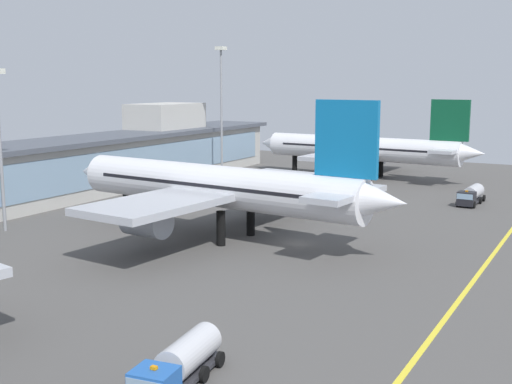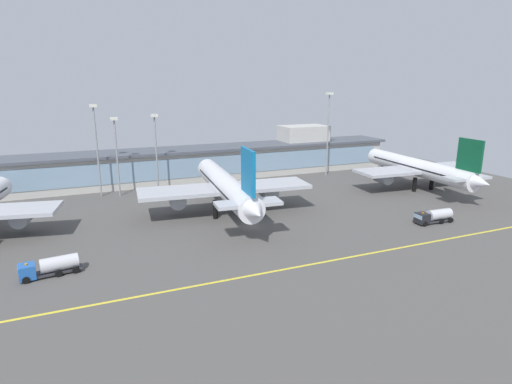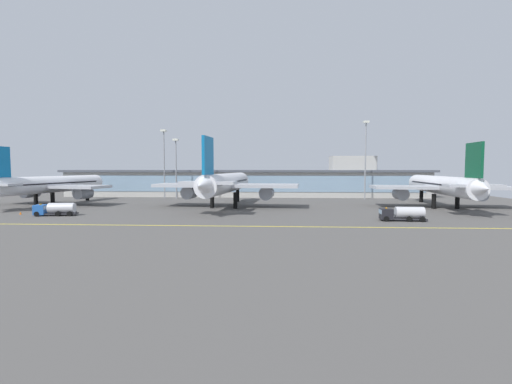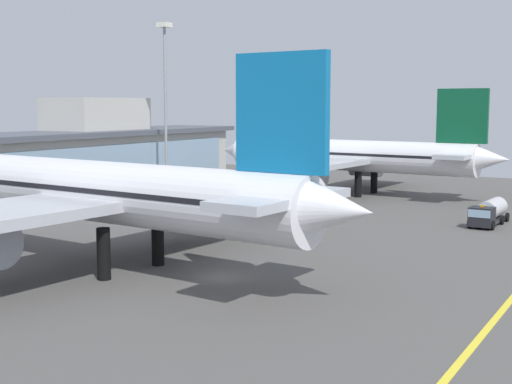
{
  "view_description": "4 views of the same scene",
  "coord_description": "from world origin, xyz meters",
  "px_view_note": "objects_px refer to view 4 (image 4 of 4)",
  "views": [
    {
      "loc": [
        -70.16,
        -33.41,
        19.71
      ],
      "look_at": [
        -3.8,
        3.69,
        6.74
      ],
      "focal_mm": 45.43,
      "sensor_mm": 36.0,
      "label": 1
    },
    {
      "loc": [
        -31.4,
        -77.95,
        29.32
      ],
      "look_at": [
        2.02,
        1.62,
        6.9
      ],
      "focal_mm": 29.3,
      "sensor_mm": 36.0,
      "label": 2
    },
    {
      "loc": [
        11.98,
        -88.1,
        10.77
      ],
      "look_at": [
        6.42,
        10.22,
        4.21
      ],
      "focal_mm": 25.39,
      "sensor_mm": 36.0,
      "label": 3
    },
    {
      "loc": [
        -47.92,
        -31.24,
        14.13
      ],
      "look_at": [
        9.61,
        2.14,
        5.93
      ],
      "focal_mm": 49.98,
      "sensor_mm": 36.0,
      "label": 4
    }
  ],
  "objects_px": {
    "fuel_tanker_truck": "(489,212)",
    "apron_light_mast_west": "(165,85)",
    "airliner_far_right": "(350,156)",
    "airliner_near_right": "(106,194)"
  },
  "relations": [
    {
      "from": "fuel_tanker_truck",
      "to": "apron_light_mast_west",
      "type": "xyz_separation_m",
      "value": [
        4.91,
        50.93,
        15.64
      ]
    },
    {
      "from": "airliner_far_right",
      "to": "fuel_tanker_truck",
      "type": "bearing_deg",
      "value": 146.54
    },
    {
      "from": "airliner_near_right",
      "to": "apron_light_mast_west",
      "type": "xyz_separation_m",
      "value": [
        44.1,
        27.06,
        10.65
      ]
    },
    {
      "from": "airliner_near_right",
      "to": "fuel_tanker_truck",
      "type": "height_order",
      "value": "airliner_near_right"
    },
    {
      "from": "airliner_near_right",
      "to": "airliner_far_right",
      "type": "relative_size",
      "value": 1.03
    },
    {
      "from": "airliner_near_right",
      "to": "airliner_far_right",
      "type": "xyz_separation_m",
      "value": [
        58.5,
        1.84,
        -0.51
      ]
    },
    {
      "from": "airliner_near_right",
      "to": "apron_light_mast_west",
      "type": "distance_m",
      "value": 52.83
    },
    {
      "from": "airliner_far_right",
      "to": "apron_light_mast_west",
      "type": "height_order",
      "value": "apron_light_mast_west"
    },
    {
      "from": "airliner_near_right",
      "to": "fuel_tanker_truck",
      "type": "bearing_deg",
      "value": -116.31
    },
    {
      "from": "fuel_tanker_truck",
      "to": "airliner_near_right",
      "type": "bearing_deg",
      "value": -29.21
    }
  ]
}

